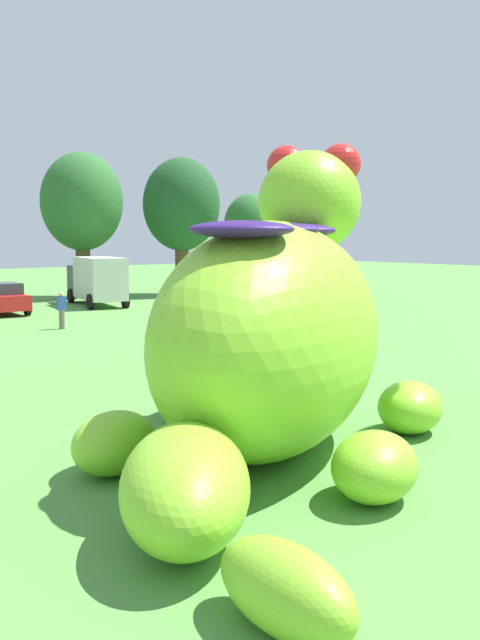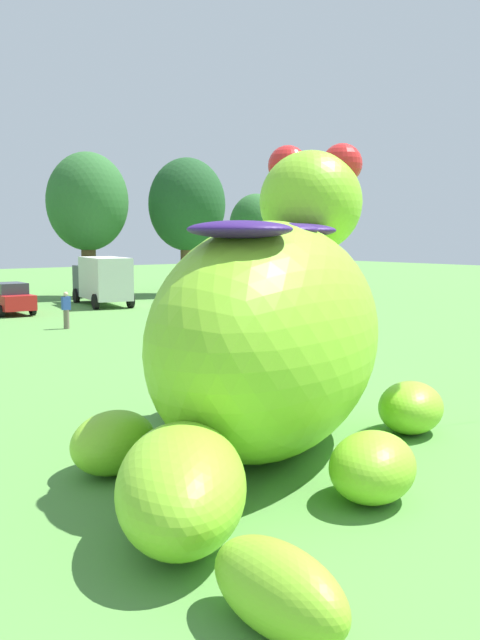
% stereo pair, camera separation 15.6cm
% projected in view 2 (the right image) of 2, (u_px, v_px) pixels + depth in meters
% --- Properties ---
extents(ground_plane, '(160.00, 160.00, 0.00)m').
position_uv_depth(ground_plane, '(289.00, 434.00, 16.37)').
color(ground_plane, '#568E42').
extents(giant_inflatable_creature, '(10.43, 10.94, 6.50)m').
position_uv_depth(giant_inflatable_creature, '(272.00, 334.00, 14.87)').
color(giant_inflatable_creature, '#8CD12D').
rests_on(giant_inflatable_creature, ground).
extents(car_red, '(2.15, 4.20, 1.72)m').
position_uv_depth(car_red, '(9.00, 298.00, 40.75)').
color(car_red, red).
rests_on(car_red, ground).
extents(box_truck, '(3.49, 6.69, 2.95)m').
position_uv_depth(box_truck, '(102.00, 279.00, 45.76)').
color(box_truck, '#333842').
rests_on(box_truck, ground).
extents(tree_centre_right, '(5.57, 5.57, 9.89)m').
position_uv_depth(tree_centre_right, '(87.00, 203.00, 51.13)').
color(tree_centre_right, brown).
rests_on(tree_centre_right, ground).
extents(tree_mid_right, '(5.47, 5.47, 9.72)m').
position_uv_depth(tree_mid_right, '(187.00, 205.00, 53.27)').
color(tree_mid_right, brown).
rests_on(tree_mid_right, ground).
extents(tree_right, '(4.21, 4.21, 7.48)m').
position_uv_depth(tree_right, '(256.00, 227.00, 58.79)').
color(tree_right, brown).
rests_on(tree_right, ground).
extents(spectator_by_cars, '(0.38, 0.26, 1.71)m').
position_uv_depth(spectator_by_cars, '(201.00, 332.00, 26.97)').
color(spectator_by_cars, black).
rests_on(spectator_by_cars, ground).
extents(spectator_wandering, '(0.38, 0.26, 1.71)m').
position_uv_depth(spectator_wandering, '(194.00, 327.00, 28.23)').
color(spectator_wandering, '#726656').
rests_on(spectator_wandering, ground).
extents(spectator_far_side, '(0.38, 0.26, 1.71)m').
position_uv_depth(spectator_far_side, '(66.00, 310.00, 34.46)').
color(spectator_far_side, '#726656').
rests_on(spectator_far_side, ground).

